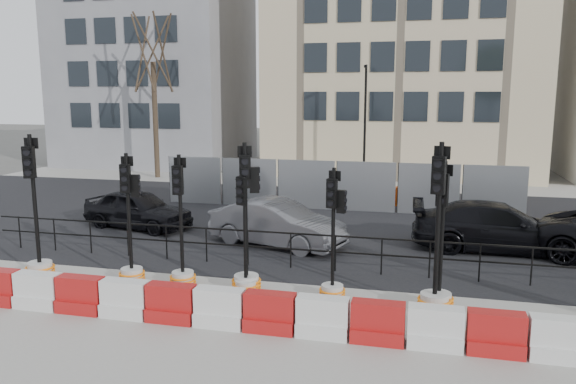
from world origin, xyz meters
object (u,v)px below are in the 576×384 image
(traffic_signal_d, at_px, (247,258))
(car_a, at_px, (138,209))
(traffic_signal_a, at_px, (38,250))
(car_c, at_px, (497,227))
(traffic_signal_h, at_px, (439,281))

(traffic_signal_d, relative_size, car_a, 0.84)
(traffic_signal_a, distance_m, traffic_signal_d, 5.40)
(traffic_signal_a, distance_m, car_c, 12.78)
(traffic_signal_a, bearing_deg, car_a, 77.74)
(traffic_signal_a, xyz_separation_m, traffic_signal_h, (9.76, 0.22, -0.08))
(traffic_signal_a, xyz_separation_m, car_c, (11.55, 5.47, -0.03))
(traffic_signal_h, distance_m, car_c, 5.54)
(traffic_signal_d, xyz_separation_m, car_a, (-5.64, 5.27, -0.17))
(traffic_signal_a, bearing_deg, car_c, 10.53)
(traffic_signal_d, distance_m, traffic_signal_h, 4.37)
(traffic_signal_a, xyz_separation_m, car_a, (-0.25, 5.55, -0.08))
(traffic_signal_d, height_order, car_c, traffic_signal_d)
(traffic_signal_d, bearing_deg, traffic_signal_h, -19.63)
(traffic_signal_d, xyz_separation_m, traffic_signal_h, (4.36, -0.06, -0.17))
(traffic_signal_h, bearing_deg, car_c, 89.86)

